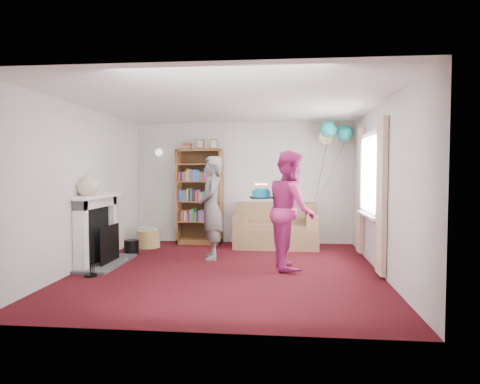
# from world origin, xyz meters

# --- Properties ---
(ground) EXTENTS (5.00, 5.00, 0.00)m
(ground) POSITION_xyz_m (0.00, 0.00, 0.00)
(ground) COLOR black
(ground) RESTS_ON ground
(wall_back) EXTENTS (4.50, 0.02, 2.50)m
(wall_back) POSITION_xyz_m (0.00, 2.51, 1.25)
(wall_back) COLOR silver
(wall_back) RESTS_ON ground
(wall_left) EXTENTS (0.02, 5.00, 2.50)m
(wall_left) POSITION_xyz_m (-2.26, 0.00, 1.25)
(wall_left) COLOR silver
(wall_left) RESTS_ON ground
(wall_right) EXTENTS (0.02, 5.00, 2.50)m
(wall_right) POSITION_xyz_m (2.26, 0.00, 1.25)
(wall_right) COLOR silver
(wall_right) RESTS_ON ground
(ceiling) EXTENTS (4.50, 5.00, 0.01)m
(ceiling) POSITION_xyz_m (0.00, 0.00, 2.50)
(ceiling) COLOR white
(ceiling) RESTS_ON wall_back
(fireplace) EXTENTS (0.55, 1.80, 1.12)m
(fireplace) POSITION_xyz_m (-2.09, 0.19, 0.51)
(fireplace) COLOR #3F3F42
(fireplace) RESTS_ON ground
(window_bay) EXTENTS (0.14, 2.02, 2.20)m
(window_bay) POSITION_xyz_m (2.21, 0.60, 1.20)
(window_bay) COLOR white
(window_bay) RESTS_ON ground
(wall_sconce) EXTENTS (0.16, 0.23, 0.16)m
(wall_sconce) POSITION_xyz_m (-1.75, 2.36, 1.88)
(wall_sconce) COLOR gold
(wall_sconce) RESTS_ON ground
(bookcase) EXTENTS (0.92, 0.42, 2.15)m
(bookcase) POSITION_xyz_m (-0.87, 2.30, 0.95)
(bookcase) COLOR #472B14
(bookcase) RESTS_ON ground
(sofa) EXTENTS (1.62, 0.86, 0.86)m
(sofa) POSITION_xyz_m (0.70, 2.07, 0.33)
(sofa) COLOR brown
(sofa) RESTS_ON ground
(wicker_basket) EXTENTS (0.45, 0.45, 0.40)m
(wicker_basket) POSITION_xyz_m (-1.79, 1.72, 0.18)
(wicker_basket) COLOR #A7804E
(wicker_basket) RESTS_ON ground
(person_striped) EXTENTS (0.54, 0.71, 1.75)m
(person_striped) POSITION_xyz_m (-0.38, 0.80, 0.87)
(person_striped) COLOR black
(person_striped) RESTS_ON ground
(person_magenta) EXTENTS (0.80, 0.97, 1.81)m
(person_magenta) POSITION_xyz_m (0.95, 0.23, 0.91)
(person_magenta) COLOR #A82166
(person_magenta) RESTS_ON ground
(birthday_cake) EXTENTS (0.34, 0.34, 0.22)m
(birthday_cake) POSITION_xyz_m (0.49, 0.21, 1.15)
(birthday_cake) COLOR black
(birthday_cake) RESTS_ON ground
(balloons) EXTENTS (0.78, 0.70, 1.79)m
(balloons) POSITION_xyz_m (1.78, 2.04, 2.22)
(balloons) COLOR #3F3F3F
(balloons) RESTS_ON ground
(mantel_vase) EXTENTS (0.36, 0.36, 0.36)m
(mantel_vase) POSITION_xyz_m (-2.12, -0.15, 1.30)
(mantel_vase) COLOR beige
(mantel_vase) RESTS_ON fireplace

